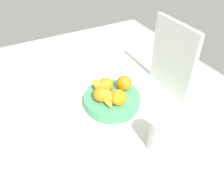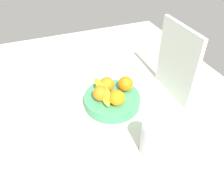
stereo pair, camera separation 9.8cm
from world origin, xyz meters
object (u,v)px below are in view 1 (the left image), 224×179
orange_front_left (124,83)px  thermos_tumbler (159,134)px  fruit_bowl (112,100)px  orange_front_right (106,85)px  cutting_board (172,58)px  orange_center (101,94)px  banana_bunch (104,92)px  orange_back_left (118,97)px

orange_front_left → thermos_tumbler: bearing=-6.5°
fruit_bowl → orange_front_left: 10.12cm
orange_front_right → cutting_board: bearing=77.0°
fruit_bowl → orange_front_right: 7.85cm
orange_front_right → orange_front_left: bearing=71.9°
orange_center → cutting_board: (2.36, 37.04, 9.37)cm
banana_bunch → fruit_bowl: bearing=71.1°
orange_back_left → fruit_bowl: bearing=-179.8°
cutting_board → orange_back_left: bearing=-83.9°
banana_bunch → cutting_board: bearing=83.7°
fruit_bowl → cutting_board: 35.11cm
fruit_bowl → banana_bunch: 6.86cm
orange_back_left → thermos_tumbler: 25.10cm
fruit_bowl → orange_front_right: orange_front_right is taller
orange_front_right → cutting_board: cutting_board is taller
orange_front_left → orange_front_right: same height
orange_front_left → orange_center: same height
thermos_tumbler → orange_center: bearing=-162.2°
orange_front_left → orange_front_right: (-2.79, -8.51, 0.00)cm
fruit_bowl → banana_bunch: banana_bunch is taller
banana_bunch → thermos_tumbler: (31.81, 7.83, -0.97)cm
orange_back_left → orange_center: bearing=-134.5°
orange_front_right → orange_center: (5.08, -4.92, 0.00)cm
orange_center → fruit_bowl: bearing=92.3°
cutting_board → orange_center: bearing=-93.4°
orange_front_left → orange_center: size_ratio=1.00×
orange_front_left → thermos_tumbler: size_ratio=0.51×
orange_back_left → banana_bunch: 8.05cm
orange_front_left → orange_front_right: 8.96cm
cutting_board → orange_front_left: bearing=-100.9°
fruit_bowl → cutting_board: bearing=85.3°
banana_bunch → cutting_board: cutting_board is taller
fruit_bowl → thermos_tumbler: 31.14cm
orange_front_right → thermos_tumbler: (35.37, 4.81, -1.52)cm
fruit_bowl → orange_back_left: (5.80, 0.02, 6.14)cm
fruit_bowl → cutting_board: (2.59, 31.39, 15.51)cm
orange_back_left → thermos_tumbler: bearing=9.3°
orange_front_left → banana_bunch: (0.78, -11.54, -0.54)cm
orange_front_right → orange_back_left: 10.68cm
banana_bunch → orange_front_left: bearing=93.8°
fruit_bowl → cutting_board: cutting_board is taller
cutting_board → thermos_tumbler: size_ratio=2.53×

